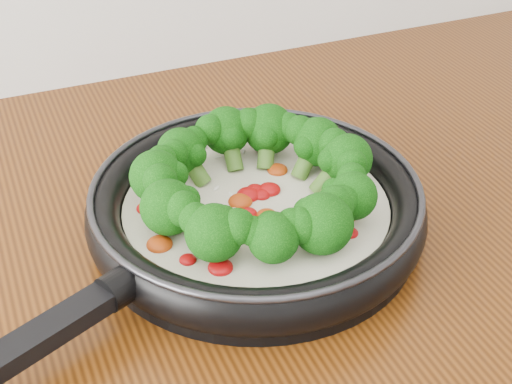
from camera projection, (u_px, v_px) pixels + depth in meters
name	position (u px, v px, depth m)	size (l,w,h in m)	color
skillet	(254.00, 203.00, 0.75)	(0.56, 0.45, 0.10)	black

